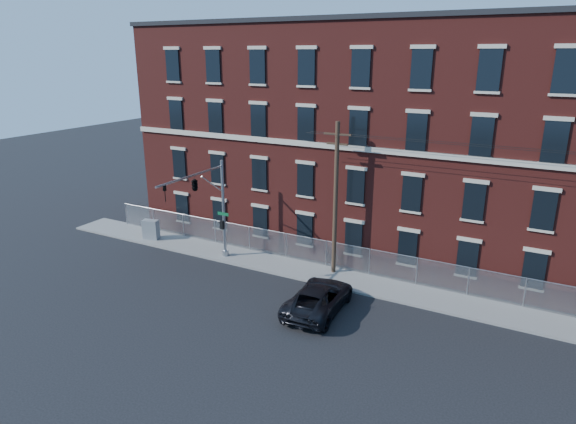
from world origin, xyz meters
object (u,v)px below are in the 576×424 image
(utility_pole_near, at_px, (336,197))
(pickup_truck, at_px, (319,298))
(traffic_signal_mast, at_px, (202,193))
(utility_cabinet, at_px, (151,229))

(utility_pole_near, xyz_separation_m, pickup_truck, (1.25, -5.08, -4.53))
(pickup_truck, bearing_deg, traffic_signal_mast, -13.05)
(traffic_signal_mast, distance_m, utility_cabinet, 8.74)
(traffic_signal_mast, bearing_deg, pickup_truck, -10.16)
(utility_cabinet, bearing_deg, utility_pole_near, -9.30)
(traffic_signal_mast, bearing_deg, utility_cabinet, 161.48)
(utility_pole_near, height_order, utility_cabinet, utility_pole_near)
(traffic_signal_mast, distance_m, utility_pole_near, 8.70)
(utility_pole_near, height_order, pickup_truck, utility_pole_near)
(utility_pole_near, relative_size, pickup_truck, 1.73)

